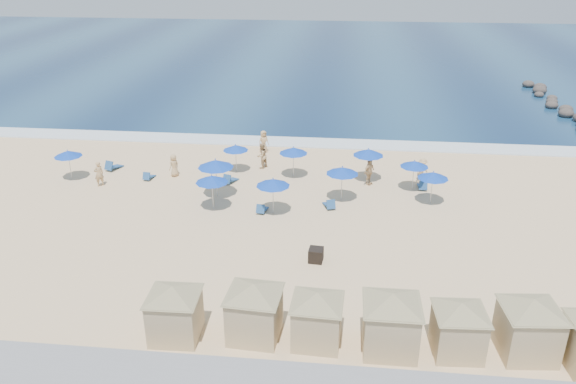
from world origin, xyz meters
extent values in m
plane|color=beige|center=(0.00, 0.00, 0.00)|extent=(160.00, 160.00, 0.00)
cube|color=#0D274B|center=(0.00, 55.00, 0.03)|extent=(160.00, 80.00, 0.06)
cube|color=white|center=(0.00, 15.50, 0.04)|extent=(160.00, 2.50, 0.08)
ellipsoid|color=#302A28|center=(23.76, 25.50, 0.39)|extent=(1.40, 1.40, 0.91)
ellipsoid|color=#302A28|center=(24.24, 27.00, 0.36)|extent=(1.32, 1.32, 0.86)
ellipsoid|color=#302A28|center=(23.40, 28.50, 0.34)|extent=(1.24, 1.24, 0.81)
ellipsoid|color=#302A28|center=(23.88, 30.00, 0.32)|extent=(1.16, 1.16, 0.75)
ellipsoid|color=#302A28|center=(24.36, 31.50, 0.30)|extent=(1.08, 1.08, 0.70)
ellipsoid|color=#302A28|center=(23.52, 33.00, 0.28)|extent=(1.00, 1.00, 0.65)
ellipsoid|color=#302A28|center=(24.00, 34.50, 0.41)|extent=(1.48, 1.48, 0.96)
ellipsoid|color=#302A28|center=(24.48, 36.00, 0.39)|extent=(1.40, 1.40, 0.91)
ellipsoid|color=#302A28|center=(23.64, 37.50, 0.36)|extent=(1.32, 1.32, 0.86)
cube|color=black|center=(2.08, -3.00, 0.36)|extent=(0.78, 0.78, 0.72)
cube|color=tan|center=(-3.28, -9.56, 0.96)|extent=(1.98, 1.98, 1.93)
cube|color=#958861|center=(-3.28, -9.56, 1.93)|extent=(2.08, 2.08, 0.08)
pyramid|color=#958861|center=(-3.28, -9.56, 2.41)|extent=(4.23, 4.23, 0.48)
cube|color=tan|center=(-0.06, -9.19, 1.00)|extent=(2.15, 2.15, 2.01)
cube|color=#958861|center=(-0.06, -9.19, 2.01)|extent=(2.25, 2.25, 0.08)
pyramid|color=#958861|center=(-0.06, -9.19, 2.51)|extent=(4.39, 4.39, 0.50)
cube|color=tan|center=(2.49, -9.31, 0.94)|extent=(1.97, 1.97, 1.88)
cube|color=#958861|center=(2.49, -9.31, 1.88)|extent=(2.07, 2.07, 0.08)
pyramid|color=#958861|center=(2.49, -9.31, 2.36)|extent=(4.13, 4.13, 0.47)
cube|color=tan|center=(5.40, -9.44, 1.04)|extent=(2.09, 2.09, 2.09)
cube|color=#958861|center=(5.40, -9.44, 2.09)|extent=(2.20, 2.20, 0.08)
pyramid|color=#958861|center=(5.40, -9.44, 2.61)|extent=(4.57, 4.57, 0.52)
cube|color=tan|center=(8.03, -9.36, 0.93)|extent=(1.95, 1.95, 1.85)
cube|color=#958861|center=(8.03, -9.36, 1.85)|extent=(2.05, 2.05, 0.07)
pyramid|color=#958861|center=(8.03, -9.36, 2.32)|extent=(4.05, 4.05, 0.46)
cube|color=tan|center=(10.71, -9.15, 1.02)|extent=(2.21, 2.21, 2.03)
cube|color=#958861|center=(10.71, -9.15, 2.03)|extent=(2.32, 2.32, 0.08)
pyramid|color=#958861|center=(10.71, -9.15, 2.54)|extent=(4.44, 4.44, 0.51)
cylinder|color=#A5A8AD|center=(-15.35, 6.20, 0.85)|extent=(0.04, 0.04, 1.70)
cone|color=#103EB4|center=(-15.35, 6.20, 1.85)|extent=(1.88, 1.88, 0.40)
sphere|color=#103EB4|center=(-15.35, 6.20, 2.10)|extent=(0.07, 0.07, 0.07)
cylinder|color=#A5A8AD|center=(-4.54, 2.56, 0.90)|extent=(0.05, 0.05, 1.80)
cone|color=#103EB4|center=(-4.54, 2.56, 1.96)|extent=(1.99, 1.99, 0.43)
sphere|color=#103EB4|center=(-4.54, 2.56, 2.22)|extent=(0.08, 0.08, 0.08)
cylinder|color=#A5A8AD|center=(-4.31, 8.82, 0.81)|extent=(0.04, 0.04, 1.62)
cone|color=#103EB4|center=(-4.31, 8.82, 1.77)|extent=(1.79, 1.79, 0.38)
sphere|color=#103EB4|center=(-4.31, 8.82, 2.01)|extent=(0.07, 0.07, 0.07)
cylinder|color=#A5A8AD|center=(-4.71, 4.39, 1.03)|extent=(0.05, 0.05, 2.06)
cone|color=#103EB4|center=(-4.71, 4.39, 2.25)|extent=(2.27, 2.27, 0.49)
sphere|color=#103EB4|center=(-4.71, 4.39, 2.54)|extent=(0.09, 0.09, 0.09)
cylinder|color=#A5A8AD|center=(-0.81, 2.35, 0.91)|extent=(0.05, 0.05, 1.83)
cone|color=#103EB4|center=(-0.81, 2.35, 2.00)|extent=(2.02, 2.02, 0.43)
sphere|color=#103EB4|center=(-0.81, 2.35, 2.26)|extent=(0.08, 0.08, 0.08)
cylinder|color=#A5A8AD|center=(-0.17, 8.24, 0.89)|extent=(0.05, 0.05, 1.77)
cone|color=#103EB4|center=(-0.17, 8.24, 1.93)|extent=(1.96, 1.96, 0.42)
sphere|color=#103EB4|center=(-0.17, 8.24, 2.19)|extent=(0.07, 0.07, 0.07)
cylinder|color=#A5A8AD|center=(3.22, 4.68, 0.92)|extent=(0.05, 0.05, 1.83)
cone|color=#103EB4|center=(3.22, 4.68, 2.00)|extent=(2.03, 2.03, 0.43)
sphere|color=#103EB4|center=(3.22, 4.68, 2.27)|extent=(0.08, 0.08, 0.08)
cylinder|color=#A5A8AD|center=(4.91, 8.11, 0.93)|extent=(0.05, 0.05, 1.87)
cone|color=#103EB4|center=(4.91, 8.11, 2.04)|extent=(2.06, 2.06, 0.44)
sphere|color=#103EB4|center=(4.91, 8.11, 2.31)|extent=(0.08, 0.08, 0.08)
cylinder|color=#A5A8AD|center=(7.85, 6.81, 0.84)|extent=(0.04, 0.04, 1.67)
cone|color=#103EB4|center=(7.85, 6.81, 1.82)|extent=(1.85, 1.85, 0.40)
sphere|color=#103EB4|center=(7.85, 6.81, 2.07)|extent=(0.07, 0.07, 0.07)
cylinder|color=#A5A8AD|center=(8.78, 4.79, 0.86)|extent=(0.05, 0.05, 1.72)
cone|color=#103EB4|center=(8.78, 4.79, 1.88)|extent=(1.90, 1.90, 0.41)
sphere|color=#103EB4|center=(8.78, 4.79, 2.13)|extent=(0.07, 0.07, 0.07)
cube|color=#255088|center=(-13.14, 8.34, 0.18)|extent=(1.02, 1.45, 0.36)
cube|color=#255088|center=(-13.32, 7.81, 0.44)|extent=(0.71, 0.55, 0.64)
cube|color=#255088|center=(-10.03, 6.83, 0.14)|extent=(0.63, 1.12, 0.29)
cube|color=#255088|center=(-10.08, 6.39, 0.36)|extent=(0.54, 0.35, 0.52)
cube|color=#255088|center=(-4.30, 6.82, 0.16)|extent=(0.98, 1.35, 0.34)
cube|color=#255088|center=(-4.49, 6.35, 0.41)|extent=(0.66, 0.52, 0.59)
cube|color=#255088|center=(-1.50, 2.53, 0.15)|extent=(0.64, 1.14, 0.30)
cube|color=#255088|center=(-1.55, 2.07, 0.37)|extent=(0.54, 0.36, 0.53)
cube|color=#255088|center=(2.48, 3.57, 0.15)|extent=(0.87, 1.25, 0.31)
cube|color=#255088|center=(2.63, 3.12, 0.38)|extent=(0.61, 0.47, 0.55)
cube|color=#255088|center=(8.54, 7.15, 0.16)|extent=(0.55, 1.16, 0.32)
cube|color=#255088|center=(8.53, 6.66, 0.39)|extent=(0.55, 0.32, 0.56)
imported|color=tan|center=(-12.90, 5.25, 0.86)|extent=(0.74, 0.73, 1.72)
imported|color=tan|center=(-2.59, 9.66, 0.94)|extent=(1.09, 1.15, 1.87)
imported|color=tan|center=(5.01, 7.39, 0.92)|extent=(0.99, 1.14, 1.85)
imported|color=tan|center=(8.61, 8.27, 0.83)|extent=(1.18, 1.21, 1.66)
imported|color=tan|center=(-2.96, 13.00, 0.87)|extent=(1.01, 0.96, 1.73)
imported|color=tan|center=(-8.43, 7.48, 0.79)|extent=(0.83, 0.92, 1.59)
camera|label=1|loc=(3.30, -27.81, 14.86)|focal=35.00mm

